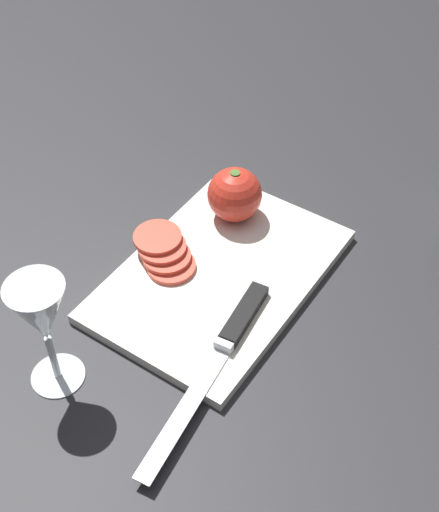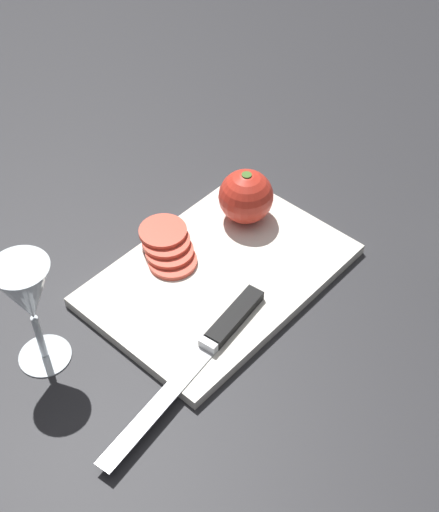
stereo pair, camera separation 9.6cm
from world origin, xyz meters
name	(u,v)px [view 1 (the left image)]	position (x,y,z in m)	size (l,w,h in m)	color
ground_plane	(194,300)	(0.00, 0.00, 0.00)	(3.00, 3.00, 0.00)	#28282B
cutting_board	(220,275)	(0.05, -0.01, 0.01)	(0.35, 0.24, 0.02)	silver
wine_glass	(42,318)	(-0.20, 0.07, 0.11)	(0.07, 0.07, 0.17)	silver
whole_tomato	(235,194)	(0.16, 0.04, 0.06)	(0.08, 0.08, 0.08)	red
knife	(231,335)	(-0.04, -0.08, 0.02)	(0.30, 0.06, 0.01)	silver
tomato_slice_stack_near	(164,252)	(0.03, 0.07, 0.03)	(0.09, 0.10, 0.03)	#DB4C38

